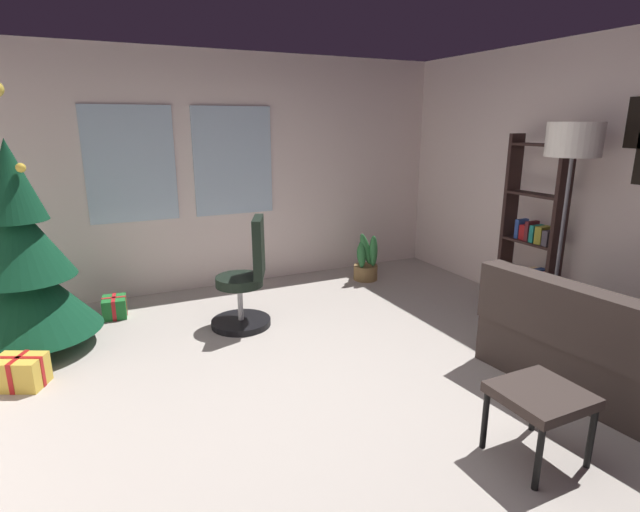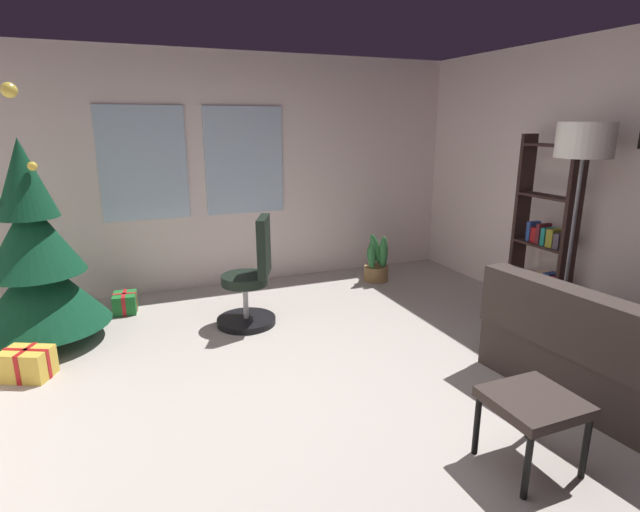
% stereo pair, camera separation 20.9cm
% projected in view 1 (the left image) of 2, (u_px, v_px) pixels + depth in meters
% --- Properties ---
extents(ground_plane, '(5.47, 5.83, 0.10)m').
position_uv_depth(ground_plane, '(341.00, 412.00, 3.38)').
color(ground_plane, '#AFA59C').
extents(wall_back_with_windows, '(5.47, 0.12, 2.63)m').
position_uv_depth(wall_back_with_windows, '(219.00, 172.00, 5.59)').
color(wall_back_with_windows, silver).
rests_on(wall_back_with_windows, ground_plane).
extents(wall_right_with_frames, '(0.12, 5.83, 2.63)m').
position_uv_depth(wall_right_with_frames, '(633.00, 190.00, 4.17)').
color(wall_right_with_frames, silver).
rests_on(wall_right_with_frames, ground_plane).
extents(footstool, '(0.47, 0.44, 0.43)m').
position_uv_depth(footstool, '(540.00, 400.00, 2.75)').
color(footstool, '#362C28').
rests_on(footstool, ground_plane).
extents(holiday_tree, '(1.09, 1.09, 2.17)m').
position_uv_depth(holiday_tree, '(24.00, 266.00, 4.02)').
color(holiday_tree, '#4C331E').
rests_on(holiday_tree, ground_plane).
extents(gift_box_green, '(0.25, 0.29, 0.20)m').
position_uv_depth(gift_box_green, '(115.00, 307.00, 4.89)').
color(gift_box_green, '#1E722D').
rests_on(gift_box_green, ground_plane).
extents(gift_box_gold, '(0.41, 0.36, 0.24)m').
position_uv_depth(gift_box_gold, '(20.00, 372.00, 3.58)').
color(gift_box_gold, gold).
rests_on(gift_box_gold, ground_plane).
extents(office_chair, '(0.57, 0.56, 1.04)m').
position_uv_depth(office_chair, '(246.00, 285.00, 4.59)').
color(office_chair, black).
rests_on(office_chair, ground_plane).
extents(bookshelf, '(0.18, 0.64, 1.77)m').
position_uv_depth(bookshelf, '(532.00, 237.00, 4.86)').
color(bookshelf, '#2F1E1B').
rests_on(bookshelf, ground_plane).
extents(floor_lamp, '(0.44, 0.44, 1.88)m').
position_uv_depth(floor_lamp, '(573.00, 151.00, 4.05)').
color(floor_lamp, slate).
rests_on(floor_lamp, ground_plane).
extents(potted_plant, '(0.32, 0.36, 0.63)m').
position_uv_depth(potted_plant, '(366.00, 263.00, 5.97)').
color(potted_plant, olive).
rests_on(potted_plant, ground_plane).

